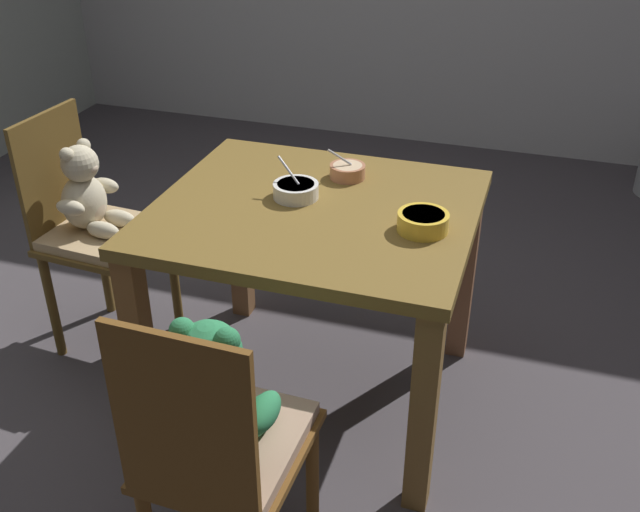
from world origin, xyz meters
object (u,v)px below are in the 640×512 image
porridge_bowl_white_center (296,190)px  porridge_bowl_terracotta_far_center (347,171)px  dining_table (315,242)px  teddy_chair_near_left (92,216)px  porridge_bowl_yellow_near_right (423,222)px  teddy_chair_near_front (218,425)px

porridge_bowl_white_center → porridge_bowl_terracotta_far_center: bearing=59.8°
dining_table → porridge_bowl_terracotta_far_center: size_ratio=7.95×
teddy_chair_near_left → porridge_bowl_terracotta_far_center: bearing=15.2°
porridge_bowl_yellow_near_right → porridge_bowl_white_center: porridge_bowl_white_center is taller
porridge_bowl_yellow_near_right → porridge_bowl_terracotta_far_center: size_ratio=1.21×
teddy_chair_near_front → porridge_bowl_terracotta_far_center: teddy_chair_near_front is taller
teddy_chair_near_front → teddy_chair_near_left: size_ratio=1.02×
porridge_bowl_white_center → porridge_bowl_yellow_near_right: bearing=-12.7°
dining_table → teddy_chair_near_front: 0.82m
teddy_chair_near_front → porridge_bowl_white_center: teddy_chair_near_front is taller
dining_table → porridge_bowl_white_center: 0.18m
porridge_bowl_yellow_near_right → teddy_chair_near_front: bearing=-112.5°
teddy_chair_near_front → teddy_chair_near_left: (-0.90, 0.87, -0.03)m
teddy_chair_near_front → porridge_bowl_yellow_near_right: (0.32, 0.76, 0.20)m
porridge_bowl_white_center → teddy_chair_near_front: bearing=-82.6°
dining_table → teddy_chair_near_left: (-0.87, 0.06, -0.07)m
teddy_chair_near_front → porridge_bowl_white_center: bearing=8.9°
teddy_chair_near_front → porridge_bowl_terracotta_far_center: size_ratio=7.46×
dining_table → teddy_chair_near_left: bearing=176.3°
teddy_chair_near_left → porridge_bowl_yellow_near_right: size_ratio=6.05×
dining_table → porridge_bowl_terracotta_far_center: bearing=81.2°
porridge_bowl_terracotta_far_center → porridge_bowl_white_center: (-0.11, -0.20, 0.00)m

